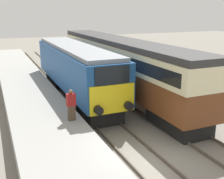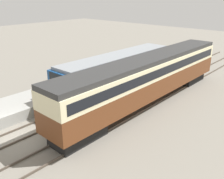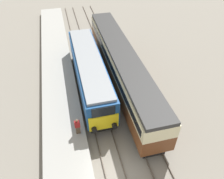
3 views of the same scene
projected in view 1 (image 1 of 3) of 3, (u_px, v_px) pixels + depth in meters
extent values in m
plane|color=slate|center=(148.00, 164.00, 11.68)|extent=(120.00, 120.00, 0.00)
cube|color=gray|center=(36.00, 107.00, 17.35)|extent=(3.50, 50.00, 0.87)
cube|color=#4C4238|center=(91.00, 123.00, 15.80)|extent=(0.07, 60.00, 0.14)
cube|color=#4C4238|center=(115.00, 119.00, 16.34)|extent=(0.07, 60.00, 0.14)
cube|color=#4C4238|center=(144.00, 114.00, 17.10)|extent=(0.07, 60.00, 0.14)
cube|color=#4C4238|center=(164.00, 111.00, 17.65)|extent=(0.07, 60.00, 0.14)
cube|color=black|center=(96.00, 107.00, 17.06)|extent=(2.03, 4.00, 1.00)
cube|color=black|center=(62.00, 78.00, 24.53)|extent=(2.03, 4.00, 1.00)
cube|color=navy|center=(75.00, 66.00, 20.31)|extent=(2.70, 13.47, 2.55)
cube|color=yellow|center=(112.00, 99.00, 14.47)|extent=(2.48, 0.10, 1.53)
cube|color=black|center=(112.00, 75.00, 14.12)|extent=(1.89, 0.10, 0.92)
cube|color=gray|center=(74.00, 47.00, 19.93)|extent=(2.38, 12.93, 0.24)
cylinder|color=black|center=(98.00, 110.00, 14.07)|extent=(0.44, 0.35, 0.44)
cylinder|color=black|center=(129.00, 106.00, 14.72)|extent=(0.44, 0.35, 0.44)
cube|color=black|center=(178.00, 120.00, 15.14)|extent=(1.89, 3.60, 0.95)
cube|color=black|center=(86.00, 68.00, 29.01)|extent=(1.89, 3.60, 0.95)
cube|color=brown|center=(118.00, 70.00, 21.73)|extent=(2.70, 20.10, 1.58)
cube|color=beige|center=(118.00, 52.00, 21.35)|extent=(2.71, 20.10, 1.24)
cube|color=black|center=(118.00, 52.00, 21.35)|extent=(2.75, 19.30, 0.68)
cube|color=#2D2D2D|center=(118.00, 41.00, 21.13)|extent=(2.48, 20.10, 0.36)
cube|color=#473828|center=(72.00, 113.00, 13.98)|extent=(0.36, 0.24, 0.76)
cube|color=maroon|center=(71.00, 100.00, 13.79)|extent=(0.44, 0.26, 0.63)
sphere|color=brown|center=(71.00, 92.00, 13.67)|extent=(0.20, 0.20, 0.20)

